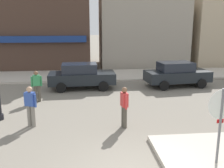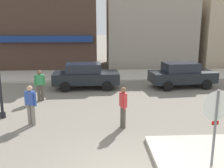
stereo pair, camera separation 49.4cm
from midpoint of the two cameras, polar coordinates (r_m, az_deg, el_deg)
The scene contains 9 objects.
kerb_far at distance 19.88m, azimuth -0.16°, elevation 1.92°, with size 80.00×4.00×0.15m, color beige.
stop_sign at distance 7.58m, azimuth 23.42°, elevation -6.93°, with size 0.82×0.11×2.30m.
parked_car_nearest at distance 16.16m, azimuth -4.93°, elevation 1.88°, with size 4.05×1.98×1.56m.
parked_car_second at distance 17.04m, azimuth 15.75°, elevation 2.02°, with size 4.16×2.21×1.56m.
pedestrian_crossing_near at distance 13.95m, azimuth -14.44°, elevation -0.10°, with size 0.56×0.29×1.61m.
pedestrian_crossing_far at distance 10.08m, azimuth 3.84°, elevation -4.82°, with size 0.28×0.56×1.61m.
pedestrian_kerb_side at distance 10.71m, azimuth -16.04°, elevation -4.22°, with size 0.54×0.35×1.61m.
building_corner_shop at distance 25.65m, azimuth -16.18°, elevation 12.55°, with size 11.88×7.59×7.78m.
building_storefront_left_near at distance 25.09m, azimuth 8.63°, elevation 11.44°, with size 7.90×5.23×6.49m.
Camera 2 is at (-0.75, -6.05, 3.99)m, focal length 42.00 mm.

